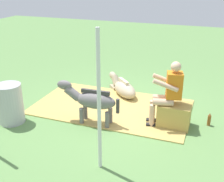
# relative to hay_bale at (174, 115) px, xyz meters

# --- Properties ---
(ground_plane) EXTENTS (24.00, 24.00, 0.00)m
(ground_plane) POSITION_rel_hay_bale_xyz_m (1.24, -0.19, -0.24)
(ground_plane) COLOR #608C4C
(hay_patch) EXTENTS (3.56, 2.06, 0.02)m
(hay_patch) POSITION_rel_hay_bale_xyz_m (1.49, -0.37, -0.23)
(hay_patch) COLOR tan
(hay_patch) RESTS_ON ground
(hay_bale) EXTENTS (0.64, 0.47, 0.49)m
(hay_bale) POSITION_rel_hay_bale_xyz_m (0.00, 0.00, 0.00)
(hay_bale) COLOR tan
(hay_bale) RESTS_ON ground
(person_seated) EXTENTS (0.71, 0.51, 1.37)m
(person_seated) POSITION_rel_hay_bale_xyz_m (0.16, 0.03, 0.51)
(person_seated) COLOR #D8AD8C
(person_seated) RESTS_ON ground
(pony_standing) EXTENTS (1.35, 0.35, 0.89)m
(pony_standing) POSITION_rel_hay_bale_xyz_m (1.62, 0.48, 0.28)
(pony_standing) COLOR slate
(pony_standing) RESTS_ON ground
(pony_lying) EXTENTS (1.13, 1.15, 0.42)m
(pony_lying) POSITION_rel_hay_bale_xyz_m (1.47, -1.16, -0.05)
(pony_lying) COLOR tan
(pony_lying) RESTS_ON ground
(soda_bottle) EXTENTS (0.07, 0.07, 0.28)m
(soda_bottle) POSITION_rel_hay_bale_xyz_m (-0.68, -0.26, -0.11)
(soda_bottle) COLOR brown
(soda_bottle) RESTS_ON ground
(water_barrel) EXTENTS (0.53, 0.53, 0.84)m
(water_barrel) POSITION_rel_hay_bale_xyz_m (3.22, 1.01, 0.18)
(water_barrel) COLOR #B2B2B7
(water_barrel) RESTS_ON ground
(tent_pole_left) EXTENTS (0.06, 0.06, 2.26)m
(tent_pole_left) POSITION_rel_hay_bale_xyz_m (0.91, 1.76, 0.89)
(tent_pole_left) COLOR silver
(tent_pole_left) RESTS_ON ground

